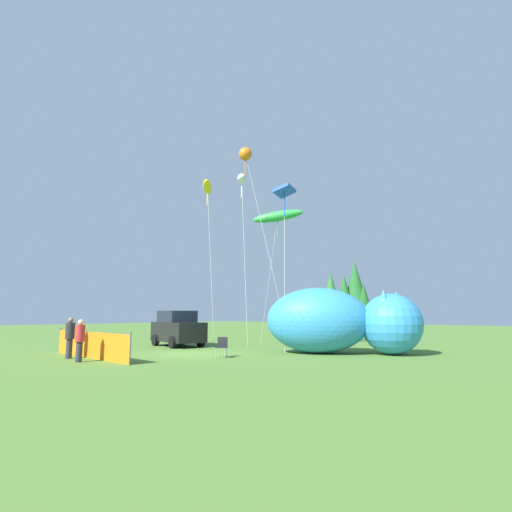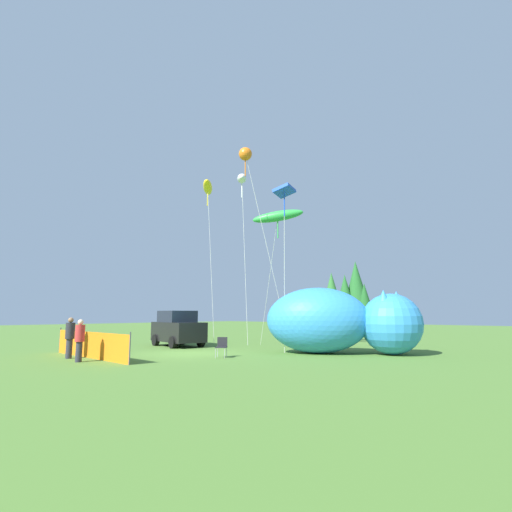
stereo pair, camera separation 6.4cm
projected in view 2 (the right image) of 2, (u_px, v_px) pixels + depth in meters
ground_plane at (188, 353)px, 19.16m from camera, size 120.00×120.00×0.00m
parked_car at (178, 329)px, 23.55m from camera, size 4.11×2.52×2.07m
folding_chair at (222, 345)px, 17.45m from camera, size 0.65×0.65×0.87m
inflatable_cat at (338, 323)px, 19.18m from camera, size 7.30×5.84×3.16m
safety_fence at (90, 345)px, 17.32m from camera, size 6.97×0.24×1.21m
spectator_in_red_shirt at (70, 336)px, 17.12m from camera, size 0.38×0.38×1.73m
spectator_in_green_shirt at (80, 339)px, 15.86m from camera, size 0.36×0.36×1.67m
kite_yellow_hero at (208, 188)px, 27.42m from camera, size 2.38×2.31×10.84m
kite_blue_box at (284, 194)px, 19.92m from camera, size 1.06×1.08×8.23m
kite_white_ghost at (242, 179)px, 26.49m from camera, size 2.09×1.97×11.37m
kite_orange_flower at (246, 156)px, 22.64m from camera, size 1.56×2.84×11.26m
kite_green_fish at (278, 217)px, 23.18m from camera, size 4.00×2.36×8.04m
horizon_tree_east at (356, 286)px, 57.21m from camera, size 3.95×3.95×9.42m
horizon_tree_west at (365, 301)px, 44.38m from camera, size 2.21×2.21×5.28m
horizon_tree_mid at (332, 293)px, 56.14m from camera, size 3.22×3.22×7.68m
horizon_tree_northeast at (345, 295)px, 56.51m from camera, size 3.11×3.11×7.42m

